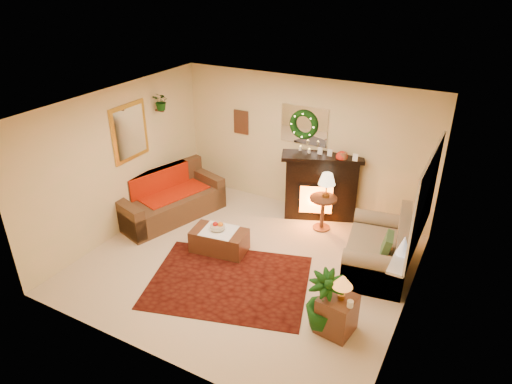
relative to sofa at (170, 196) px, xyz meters
The scene contains 31 objects.
floor 2.17m from the sofa, 18.05° to the right, with size 5.00×5.00×0.00m, color beige.
ceiling 3.04m from the sofa, 18.05° to the right, with size 5.00×5.00×0.00m, color white.
wall_back 2.72m from the sofa, 38.10° to the left, with size 5.00×5.00×0.00m, color #EFD88C.
wall_front 3.65m from the sofa, 55.14° to the right, with size 5.00×5.00×0.00m, color #EFD88C.
wall_left 1.19m from the sofa, 125.60° to the right, with size 4.50×4.50×0.00m, color #EFD88C.
wall_right 4.66m from the sofa, ahead, with size 4.50×4.50×0.00m, color #EFD88C.
area_rug 2.41m from the sofa, 30.63° to the right, with size 2.38×1.79×0.01m, color #58190D.
sofa is the anchor object (origin of this frame).
red_throw 0.18m from the sofa, 120.27° to the left, with size 0.81×1.31×0.02m, color #B83007.
fireplace 2.86m from the sofa, 28.87° to the left, with size 1.31×0.42×1.20m, color #302013.
poinsettia 3.29m from the sofa, 25.79° to the left, with size 0.21×0.21×0.21m, color red.
mantel_candle_a 2.61m from the sofa, 34.03° to the left, with size 0.06×0.06×0.18m, color beige.
mantel_candle_b 2.74m from the sofa, 30.84° to the left, with size 0.06×0.06×0.18m, color white.
mantel_mirror 2.86m from the sofa, 37.75° to the left, with size 0.92×0.02×0.72m, color white.
wreath 2.85m from the sofa, 37.03° to the left, with size 0.55×0.55×0.11m, color #194719.
wall_art 2.04m from the sofa, 66.66° to the left, with size 0.32×0.03×0.48m, color #381E11.
gold_mirror 1.44m from the sofa, 141.47° to the right, with size 0.03×0.84×1.00m, color gold.
hanging_plant 1.62m from the sofa, 128.78° to the left, with size 0.33×0.28×0.36m, color #194719.
loveseat 3.91m from the sofa, ahead, with size 0.89×1.54×0.89m, color gray.
window_frame 4.65m from the sofa, ahead, with size 0.03×1.86×1.36m, color white.
window_glass 4.64m from the sofa, ahead, with size 0.02×1.70×1.22m, color black.
window_sill 4.43m from the sofa, ahead, with size 0.22×1.86×0.04m, color white.
mini_tree 4.48m from the sofa, ahead, with size 0.18×0.18×0.27m, color white.
sill_plant 4.50m from the sofa, ahead, with size 0.28×0.22×0.50m, color #22571E.
side_table_round 2.88m from the sofa, 19.39° to the left, with size 0.49×0.49×0.64m, color black.
lamp_cream 2.95m from the sofa, 19.96° to the left, with size 0.31×0.31×0.47m, color beige.
end_table_square 4.08m from the sofa, 20.27° to the right, with size 0.44×0.44×0.54m, color #46251E.
lamp_tiffany 4.12m from the sofa, 19.97° to the right, with size 0.27×0.27×0.39m, color gold.
coffee_table 1.57m from the sofa, 20.67° to the right, with size 0.92×0.51×0.39m, color #371A11.
fruit_bowl 1.51m from the sofa, 20.73° to the right, with size 0.24×0.24×0.06m, color #BFBB9C.
floor_palm 3.93m from the sofa, 21.50° to the right, with size 1.46×1.46×2.60m, color black.
Camera 1 is at (3.05, -5.31, 4.40)m, focal length 32.00 mm.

